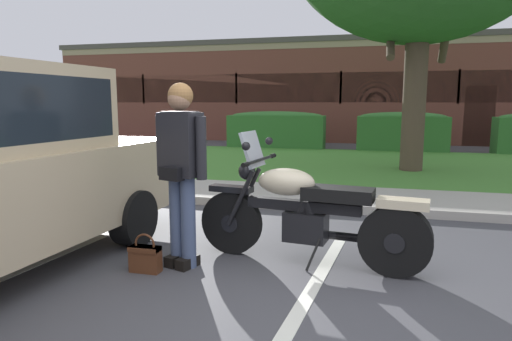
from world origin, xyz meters
TOP-DOWN VIEW (x-y plane):
  - ground_plane at (0.00, 0.00)m, footprint 140.00×140.00m
  - curb_strip at (0.00, 3.42)m, footprint 60.00×0.20m
  - concrete_walk at (0.00, 4.27)m, footprint 60.00×1.50m
  - grass_lawn at (0.00, 8.25)m, footprint 60.00×6.45m
  - stall_stripe_0 at (-2.46, 0.20)m, footprint 0.51×4.39m
  - stall_stripe_1 at (0.16, 0.20)m, footprint 0.51×4.39m
  - motorcycle at (0.15, 1.27)m, footprint 2.24×0.82m
  - rider_person at (-1.05, 0.92)m, footprint 0.55×0.37m
  - handbag at (-1.32, 0.68)m, footprint 0.28×0.13m
  - hedge_left at (-2.51, 11.78)m, footprint 3.19×0.90m
  - hedge_center_left at (1.48, 11.78)m, footprint 2.71×0.90m
  - brick_building at (-0.62, 18.44)m, footprint 24.19×8.29m

SIDE VIEW (x-z plane):
  - ground_plane at x=0.00m, z-range 0.00..0.00m
  - stall_stripe_0 at x=-2.46m, z-range 0.00..0.01m
  - stall_stripe_1 at x=0.16m, z-range 0.00..0.01m
  - grass_lawn at x=0.00m, z-range 0.00..0.06m
  - concrete_walk at x=0.00m, z-range 0.00..0.08m
  - curb_strip at x=0.00m, z-range 0.00..0.12m
  - handbag at x=-1.32m, z-range -0.04..0.32m
  - motorcycle at x=0.15m, z-range -0.14..1.12m
  - hedge_left at x=-2.51m, z-range 0.03..1.27m
  - hedge_center_left at x=1.48m, z-range 0.03..1.27m
  - rider_person at x=-1.05m, z-range 0.14..1.84m
  - brick_building at x=-0.62m, z-range 0.00..3.98m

